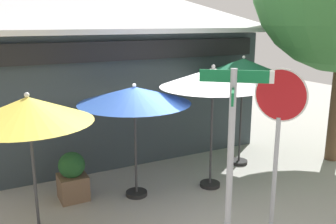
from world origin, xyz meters
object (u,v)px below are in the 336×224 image
at_px(patio_umbrella_mustard_left, 28,111).
at_px(patio_umbrella_forest_green_far_right, 243,69).
at_px(street_sign_post, 231,152).
at_px(patio_umbrella_ivory_right, 213,79).
at_px(patio_umbrella_royal_blue_center, 134,96).
at_px(sidewalk_planter, 72,176).
at_px(stop_sign, 278,125).

relative_size(patio_umbrella_mustard_left, patio_umbrella_forest_green_far_right, 0.90).
bearing_deg(street_sign_post, patio_umbrella_mustard_left, 136.52).
distance_m(street_sign_post, patio_umbrella_ivory_right, 2.84).
bearing_deg(patio_umbrella_mustard_left, patio_umbrella_ivory_right, 4.35).
xyz_separation_m(patio_umbrella_mustard_left, patio_umbrella_ivory_right, (3.62, 0.28, 0.21)).
bearing_deg(patio_umbrella_royal_blue_center, sidewalk_planter, 159.27).
height_order(street_sign_post, patio_umbrella_ivory_right, street_sign_post).
distance_m(street_sign_post, stop_sign, 1.04).
xyz_separation_m(patio_umbrella_royal_blue_center, sidewalk_planter, (-1.20, 0.45, -1.62)).
distance_m(patio_umbrella_forest_green_far_right, sidewalk_planter, 4.61).
bearing_deg(stop_sign, patio_umbrella_ivory_right, 81.17).
xyz_separation_m(patio_umbrella_royal_blue_center, patio_umbrella_ivory_right, (1.59, -0.35, 0.28)).
bearing_deg(patio_umbrella_mustard_left, street_sign_post, -43.48).
bearing_deg(patio_umbrella_ivory_right, patio_umbrella_royal_blue_center, 167.77).
xyz_separation_m(stop_sign, patio_umbrella_ivory_right, (0.35, 2.25, 0.37)).
height_order(patio_umbrella_royal_blue_center, sidewalk_planter, patio_umbrella_royal_blue_center).
bearing_deg(patio_umbrella_forest_green_far_right, patio_umbrella_ivory_right, -150.86).
relative_size(stop_sign, patio_umbrella_forest_green_far_right, 1.05).
height_order(patio_umbrella_ivory_right, patio_umbrella_forest_green_far_right, patio_umbrella_forest_green_far_right).
height_order(patio_umbrella_mustard_left, patio_umbrella_forest_green_far_right, patio_umbrella_forest_green_far_right).
xyz_separation_m(street_sign_post, stop_sign, (1.00, 0.18, 0.20)).
relative_size(street_sign_post, patio_umbrella_mustard_left, 1.19).
relative_size(patio_umbrella_royal_blue_center, sidewalk_planter, 2.37).
relative_size(stop_sign, sidewalk_planter, 2.88).
distance_m(patio_umbrella_ivory_right, sidewalk_planter, 3.47).
distance_m(stop_sign, patio_umbrella_ivory_right, 2.31).
bearing_deg(patio_umbrella_ivory_right, stop_sign, -98.83).
bearing_deg(patio_umbrella_forest_green_far_right, street_sign_post, -130.59).
xyz_separation_m(stop_sign, patio_umbrella_mustard_left, (-3.27, 1.98, 0.15)).
distance_m(street_sign_post, sidewalk_planter, 3.77).
xyz_separation_m(stop_sign, patio_umbrella_royal_blue_center, (-1.25, 2.60, 0.09)).
distance_m(stop_sign, patio_umbrella_royal_blue_center, 2.88).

